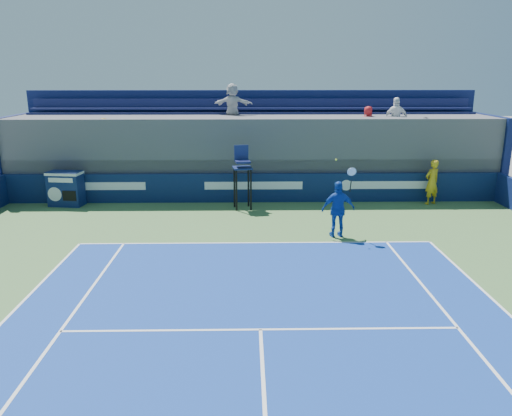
{
  "coord_description": "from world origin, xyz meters",
  "views": [
    {
      "loc": [
        -0.26,
        -2.89,
        5.12
      ],
      "look_at": [
        0.0,
        11.5,
        1.25
      ],
      "focal_mm": 35.0,
      "sensor_mm": 36.0,
      "label": 1
    }
  ],
  "objects_px": {
    "umpire_chair": "(242,170)",
    "tennis_player": "(338,209)",
    "ball_person": "(432,182)",
    "match_clock": "(66,188)"
  },
  "relations": [
    {
      "from": "umpire_chair",
      "to": "tennis_player",
      "type": "xyz_separation_m",
      "value": [
        3.1,
        -3.6,
        -0.59
      ]
    },
    {
      "from": "ball_person",
      "to": "umpire_chair",
      "type": "bearing_deg",
      "value": -20.39
    },
    {
      "from": "tennis_player",
      "to": "match_clock",
      "type": "bearing_deg",
      "value": 157.7
    },
    {
      "from": "umpire_chair",
      "to": "tennis_player",
      "type": "height_order",
      "value": "tennis_player"
    },
    {
      "from": "ball_person",
      "to": "umpire_chair",
      "type": "height_order",
      "value": "umpire_chair"
    },
    {
      "from": "umpire_chair",
      "to": "tennis_player",
      "type": "relative_size",
      "value": 0.96
    },
    {
      "from": "match_clock",
      "to": "tennis_player",
      "type": "bearing_deg",
      "value": -22.3
    },
    {
      "from": "tennis_player",
      "to": "ball_person",
      "type": "bearing_deg",
      "value": 42.44
    },
    {
      "from": "match_clock",
      "to": "tennis_player",
      "type": "relative_size",
      "value": 0.55
    },
    {
      "from": "ball_person",
      "to": "match_clock",
      "type": "distance_m",
      "value": 14.68
    }
  ]
}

